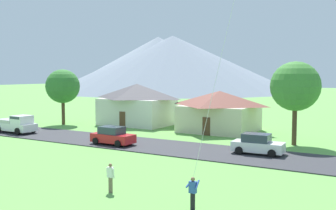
{
  "coord_description": "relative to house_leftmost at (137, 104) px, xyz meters",
  "views": [
    {
      "loc": [
        12.71,
        -3.67,
        6.7
      ],
      "look_at": [
        0.89,
        16.55,
        4.87
      ],
      "focal_mm": 42.22,
      "sensor_mm": 36.0,
      "label": 1
    }
  ],
  "objects": [
    {
      "name": "mountain_west_ridge",
      "position": [
        -46.19,
        90.86,
        7.92
      ],
      "size": [
        93.2,
        93.2,
        21.46
      ],
      "primitive_type": "cone",
      "color": "slate",
      "rests_on": "ground"
    },
    {
      "name": "pickup_truck_white_west_side",
      "position": [
        -7.43,
        -13.2,
        -1.75
      ],
      "size": [
        5.27,
        2.47,
        1.99
      ],
      "color": "white",
      "rests_on": "road_strip"
    },
    {
      "name": "parked_car_red_west_end",
      "position": [
        6.66,
        -13.62,
        -1.94
      ],
      "size": [
        4.26,
        2.19,
        1.68
      ],
      "color": "red",
      "rests_on": "road_strip"
    },
    {
      "name": "house_left_center",
      "position": [
        11.81,
        -0.13,
        -0.35
      ],
      "size": [
        8.66,
        7.82,
        4.74
      ],
      "color": "beige",
      "rests_on": "ground"
    },
    {
      "name": "house_leftmost",
      "position": [
        0.0,
        0.0,
        0.0
      ],
      "size": [
        9.5,
        6.94,
        5.42
      ],
      "color": "silver",
      "rests_on": "ground"
    },
    {
      "name": "parked_car_white_mid_west",
      "position": [
        19.86,
        -11.05,
        -1.94
      ],
      "size": [
        4.28,
        2.24,
        1.68
      ],
      "color": "white",
      "rests_on": "road_strip"
    },
    {
      "name": "tree_center",
      "position": [
        -8.51,
        -4.86,
        2.26
      ],
      "size": [
        4.46,
        4.46,
        7.33
      ],
      "color": "#4C3823",
      "rests_on": "ground"
    },
    {
      "name": "watcher_person",
      "position": [
        15.92,
        -25.56,
        -1.93
      ],
      "size": [
        0.56,
        0.24,
        1.68
      ],
      "color": "#70604C",
      "rests_on": "ground"
    },
    {
      "name": "tree_near_left",
      "position": [
        21.46,
        -4.93,
        2.73
      ],
      "size": [
        4.66,
        4.66,
        7.9
      ],
      "color": "#4C3823",
      "rests_on": "ground"
    },
    {
      "name": "mountain_central_ridge",
      "position": [
        -52.09,
        89.6,
        7.8
      ],
      "size": [
        77.62,
        77.62,
        21.23
      ],
      "primitive_type": "cone",
      "color": "gray",
      "rests_on": "ground"
    },
    {
      "name": "road_strip",
      "position": [
        17.09,
        -12.09,
        -2.77
      ],
      "size": [
        160.0,
        6.75,
        0.08
      ],
      "primitive_type": "cube",
      "color": "#2D2D33",
      "rests_on": "ground"
    }
  ]
}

